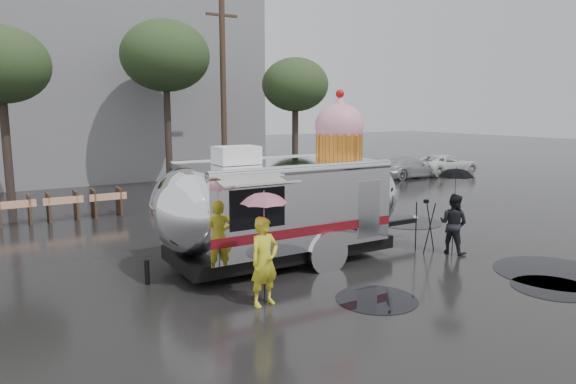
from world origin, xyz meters
TOP-DOWN VIEW (x-y plane):
  - ground at (0.00, 0.00)m, footprint 120.00×120.00m
  - puddles at (3.07, -0.78)m, footprint 7.82×8.66m
  - grey_building at (-4.00, 24.00)m, footprint 22.00×12.00m
  - utility_pole at (2.50, 14.00)m, footprint 1.60×0.28m
  - tree_left at (-7.00, 13.00)m, footprint 3.64×3.64m
  - tree_mid at (0.00, 15.00)m, footprint 4.20×4.20m
  - tree_right at (6.00, 13.00)m, footprint 3.36×3.36m
  - barricade_row at (-5.55, 9.96)m, footprint 4.30×0.80m
  - parked_cars at (11.78, 12.00)m, footprint 13.20×1.90m
  - airstream_trailer at (-1.36, 1.65)m, footprint 8.31×3.14m
  - person_left at (-3.26, -0.75)m, footprint 0.71×0.53m
  - umbrella_pink at (-3.26, -0.75)m, footprint 1.12×1.12m
  - person_right at (2.91, -0.09)m, footprint 0.64×0.87m
  - umbrella_black at (2.91, -0.09)m, footprint 1.18×1.18m
  - tripod at (2.42, 0.46)m, footprint 0.57×0.59m

SIDE VIEW (x-z plane):
  - ground at x=0.00m, z-range 0.00..0.00m
  - puddles at x=3.07m, z-range 0.00..0.01m
  - barricade_row at x=-5.55m, z-range 0.02..1.02m
  - parked_cars at x=11.78m, z-range -0.03..1.47m
  - person_right at x=2.91m, z-range 0.00..1.62m
  - tripod at x=2.42m, z-range 0.12..1.57m
  - person_left at x=-3.26m, z-range 0.00..1.79m
  - airstream_trailer at x=-1.36m, z-range -0.67..3.81m
  - umbrella_pink at x=-3.26m, z-range 0.77..3.09m
  - umbrella_black at x=2.91m, z-range 0.77..3.13m
  - utility_pole at x=2.50m, z-range 0.12..9.12m
  - tree_right at x=6.00m, z-range 1.85..8.27m
  - tree_left at x=-7.00m, z-range 2.01..8.96m
  - tree_mid at x=0.00m, z-range 2.33..10.35m
  - grey_building at x=-4.00m, z-range 0.00..13.00m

